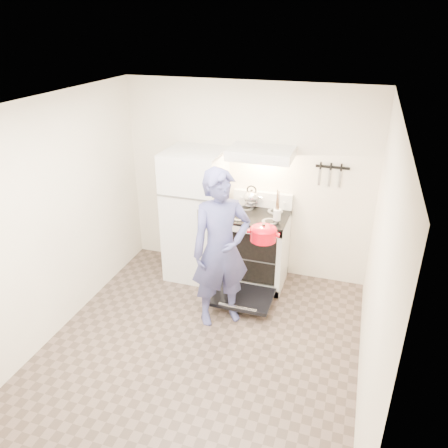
% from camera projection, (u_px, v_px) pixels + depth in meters
% --- Properties ---
extents(floor, '(3.60, 3.60, 0.00)m').
position_uv_depth(floor, '(199.00, 349.00, 4.58)').
color(floor, brown).
rests_on(floor, ground).
extents(back_wall, '(3.20, 0.02, 2.50)m').
position_uv_depth(back_wall, '(247.00, 181.00, 5.59)').
color(back_wall, white).
rests_on(back_wall, ground).
extents(refrigerator, '(0.70, 0.70, 1.70)m').
position_uv_depth(refrigerator, '(196.00, 215.00, 5.62)').
color(refrigerator, silver).
rests_on(refrigerator, floor).
extents(stove_body, '(0.76, 0.65, 0.92)m').
position_uv_depth(stove_body, '(256.00, 250.00, 5.59)').
color(stove_body, silver).
rests_on(stove_body, floor).
extents(cooktop, '(0.76, 0.65, 0.03)m').
position_uv_depth(cooktop, '(257.00, 216.00, 5.38)').
color(cooktop, black).
rests_on(cooktop, stove_body).
extents(backsplash, '(0.76, 0.07, 0.20)m').
position_uv_depth(backsplash, '(263.00, 199.00, 5.58)').
color(backsplash, silver).
rests_on(backsplash, cooktop).
extents(oven_door, '(0.70, 0.54, 0.04)m').
position_uv_depth(oven_door, '(243.00, 297.00, 5.22)').
color(oven_door, black).
rests_on(oven_door, floor).
extents(oven_rack, '(0.60, 0.52, 0.01)m').
position_uv_depth(oven_rack, '(256.00, 251.00, 5.59)').
color(oven_rack, gray).
rests_on(oven_rack, stove_body).
extents(range_hood, '(0.76, 0.50, 0.12)m').
position_uv_depth(range_hood, '(261.00, 153.00, 5.12)').
color(range_hood, silver).
rests_on(range_hood, back_wall).
extents(knife_strip, '(0.40, 0.02, 0.03)m').
position_uv_depth(knife_strip, '(333.00, 167.00, 5.16)').
color(knife_strip, black).
rests_on(knife_strip, back_wall).
extents(pizza_stone, '(0.34, 0.34, 0.02)m').
position_uv_depth(pizza_stone, '(264.00, 250.00, 5.60)').
color(pizza_stone, '#947155').
rests_on(pizza_stone, oven_rack).
extents(tea_kettle, '(0.24, 0.20, 0.29)m').
position_uv_depth(tea_kettle, '(251.00, 196.00, 5.54)').
color(tea_kettle, '#B8B8BD').
rests_on(tea_kettle, cooktop).
extents(utensil_jar, '(0.09, 0.09, 0.13)m').
position_uv_depth(utensil_jar, '(277.00, 215.00, 5.15)').
color(utensil_jar, silver).
rests_on(utensil_jar, cooktop).
extents(person, '(0.79, 0.74, 1.80)m').
position_uv_depth(person, '(221.00, 249.00, 4.68)').
color(person, navy).
rests_on(person, floor).
extents(dutch_oven, '(0.36, 0.29, 0.23)m').
position_uv_depth(dutch_oven, '(263.00, 235.00, 4.79)').
color(dutch_oven, red).
rests_on(dutch_oven, person).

